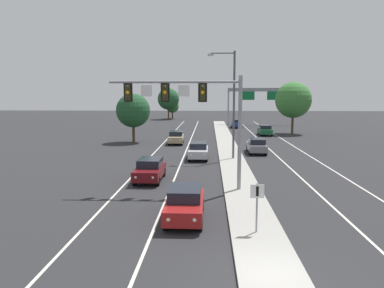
{
  "coord_description": "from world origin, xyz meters",
  "views": [
    {
      "loc": [
        -2.17,
        -12.08,
        6.19
      ],
      "look_at": [
        -3.2,
        10.43,
        3.2
      ],
      "focal_mm": 35.16,
      "sensor_mm": 36.0,
      "label": 1
    }
  ],
  "objects_px": {
    "car_oncoming_silver": "(198,150)",
    "tree_far_right_c": "(293,100)",
    "overhead_signal_mast": "(193,105)",
    "car_receding_grey": "(256,145)",
    "car_oncoming_tan": "(176,137)",
    "car_receding_green": "(265,130)",
    "tree_far_left_b": "(168,99)",
    "highway_sign_gantry": "(261,94)",
    "median_sign_post": "(257,200)",
    "tree_far_left_a": "(133,111)",
    "car_oncoming_red": "(185,203)",
    "car_oncoming_darkred": "(150,169)",
    "car_receding_blue": "(236,123)",
    "street_lamp_median": "(232,99)",
    "tree_far_left_c": "(172,106)"
  },
  "relations": [
    {
      "from": "tree_far_left_b",
      "to": "tree_far_left_a",
      "type": "distance_m",
      "value": 45.01
    },
    {
      "from": "car_oncoming_silver",
      "to": "tree_far_right_c",
      "type": "bearing_deg",
      "value": 59.37
    },
    {
      "from": "street_lamp_median",
      "to": "highway_sign_gantry",
      "type": "height_order",
      "value": "street_lamp_median"
    },
    {
      "from": "car_oncoming_darkred",
      "to": "tree_far_right_c",
      "type": "bearing_deg",
      "value": 62.4
    },
    {
      "from": "street_lamp_median",
      "to": "car_oncoming_red",
      "type": "relative_size",
      "value": 2.23
    },
    {
      "from": "overhead_signal_mast",
      "to": "tree_far_left_c",
      "type": "relative_size",
      "value": 1.74
    },
    {
      "from": "tree_far_left_b",
      "to": "tree_far_right_c",
      "type": "relative_size",
      "value": 0.95
    },
    {
      "from": "car_receding_green",
      "to": "car_receding_grey",
      "type": "bearing_deg",
      "value": -101.09
    },
    {
      "from": "car_oncoming_silver",
      "to": "tree_far_left_a",
      "type": "distance_m",
      "value": 15.29
    },
    {
      "from": "car_oncoming_darkred",
      "to": "tree_far_left_c",
      "type": "height_order",
      "value": "tree_far_left_c"
    },
    {
      "from": "car_receding_green",
      "to": "tree_far_left_b",
      "type": "height_order",
      "value": "tree_far_left_b"
    },
    {
      "from": "tree_far_left_c",
      "to": "tree_far_right_c",
      "type": "bearing_deg",
      "value": -58.26
    },
    {
      "from": "car_oncoming_darkred",
      "to": "highway_sign_gantry",
      "type": "bearing_deg",
      "value": 73.88
    },
    {
      "from": "median_sign_post",
      "to": "car_oncoming_tan",
      "type": "relative_size",
      "value": 0.49
    },
    {
      "from": "car_receding_blue",
      "to": "tree_far_left_c",
      "type": "relative_size",
      "value": 0.93
    },
    {
      "from": "car_oncoming_silver",
      "to": "overhead_signal_mast",
      "type": "bearing_deg",
      "value": -90.02
    },
    {
      "from": "car_oncoming_tan",
      "to": "car_receding_grey",
      "type": "distance_m",
      "value": 11.65
    },
    {
      "from": "car_oncoming_silver",
      "to": "highway_sign_gantry",
      "type": "xyz_separation_m",
      "value": [
        11.39,
        41.27,
        5.34
      ]
    },
    {
      "from": "car_oncoming_silver",
      "to": "tree_far_left_b",
      "type": "height_order",
      "value": "tree_far_left_b"
    },
    {
      "from": "tree_far_left_b",
      "to": "tree_far_left_c",
      "type": "distance_m",
      "value": 3.67
    },
    {
      "from": "tree_far_left_a",
      "to": "car_receding_blue",
      "type": "bearing_deg",
      "value": 56.05
    },
    {
      "from": "tree_far_left_b",
      "to": "car_oncoming_silver",
      "type": "bearing_deg",
      "value": -80.98
    },
    {
      "from": "car_oncoming_darkred",
      "to": "car_oncoming_red",
      "type": "bearing_deg",
      "value": -69.8
    },
    {
      "from": "car_oncoming_silver",
      "to": "car_oncoming_red",
      "type": "bearing_deg",
      "value": -90.51
    },
    {
      "from": "car_receding_green",
      "to": "highway_sign_gantry",
      "type": "relative_size",
      "value": 0.34
    },
    {
      "from": "street_lamp_median",
      "to": "car_receding_grey",
      "type": "distance_m",
      "value": 7.09
    },
    {
      "from": "street_lamp_median",
      "to": "tree_far_left_b",
      "type": "relative_size",
      "value": 1.3
    },
    {
      "from": "overhead_signal_mast",
      "to": "tree_far_left_b",
      "type": "height_order",
      "value": "tree_far_left_b"
    },
    {
      "from": "car_receding_green",
      "to": "tree_far_left_b",
      "type": "xyz_separation_m",
      "value": [
        -18.55,
        35.7,
        4.2
      ]
    },
    {
      "from": "tree_far_right_c",
      "to": "car_oncoming_silver",
      "type": "bearing_deg",
      "value": -120.63
    },
    {
      "from": "car_receding_grey",
      "to": "tree_far_left_c",
      "type": "relative_size",
      "value": 0.93
    },
    {
      "from": "highway_sign_gantry",
      "to": "tree_far_right_c",
      "type": "bearing_deg",
      "value": -81.22
    },
    {
      "from": "car_oncoming_red",
      "to": "tree_far_left_a",
      "type": "xyz_separation_m",
      "value": [
        -8.57,
        29.76,
        3.29
      ]
    },
    {
      "from": "car_oncoming_darkred",
      "to": "tree_far_left_a",
      "type": "relative_size",
      "value": 0.71
    },
    {
      "from": "overhead_signal_mast",
      "to": "car_oncoming_tan",
      "type": "xyz_separation_m",
      "value": [
        -3.12,
        23.11,
        -4.71
      ]
    },
    {
      "from": "street_lamp_median",
      "to": "overhead_signal_mast",
      "type": "bearing_deg",
      "value": -104.74
    },
    {
      "from": "car_oncoming_darkred",
      "to": "tree_far_left_b",
      "type": "bearing_deg",
      "value": 95.03
    },
    {
      "from": "tree_far_left_b",
      "to": "tree_far_left_a",
      "type": "height_order",
      "value": "tree_far_left_b"
    },
    {
      "from": "median_sign_post",
      "to": "car_oncoming_silver",
      "type": "relative_size",
      "value": 0.49
    },
    {
      "from": "car_oncoming_tan",
      "to": "car_receding_green",
      "type": "distance_m",
      "value": 16.33
    },
    {
      "from": "car_oncoming_red",
      "to": "tree_far_right_c",
      "type": "bearing_deg",
      "value": 71.03
    },
    {
      "from": "car_oncoming_red",
      "to": "car_receding_blue",
      "type": "height_order",
      "value": "same"
    },
    {
      "from": "car_oncoming_darkred",
      "to": "car_receding_green",
      "type": "relative_size",
      "value": 1.0
    },
    {
      "from": "car_oncoming_silver",
      "to": "car_receding_green",
      "type": "distance_m",
      "value": 23.41
    },
    {
      "from": "median_sign_post",
      "to": "car_oncoming_tan",
      "type": "height_order",
      "value": "median_sign_post"
    },
    {
      "from": "tree_far_left_b",
      "to": "tree_far_right_c",
      "type": "distance_m",
      "value": 40.57
    },
    {
      "from": "car_receding_grey",
      "to": "car_receding_green",
      "type": "height_order",
      "value": "same"
    },
    {
      "from": "car_receding_grey",
      "to": "car_oncoming_tan",
      "type": "bearing_deg",
      "value": 141.84
    },
    {
      "from": "car_oncoming_tan",
      "to": "tree_far_left_c",
      "type": "bearing_deg",
      "value": 96.14
    },
    {
      "from": "tree_far_left_a",
      "to": "highway_sign_gantry",
      "type": "bearing_deg",
      "value": 55.39
    }
  ]
}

